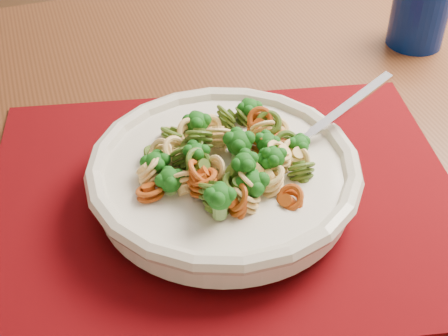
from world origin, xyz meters
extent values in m
cube|color=#492A18|center=(0.00, 0.00, 0.00)|extent=(4.00, 4.00, 0.01)
cube|color=#572D18|center=(-0.74, -0.72, 0.74)|extent=(1.44, 1.08, 0.04)
cube|color=#572D18|center=(-0.24, -0.26, 0.36)|extent=(0.08, 0.08, 0.72)
cube|color=#5E0407|center=(-0.69, -0.84, 0.76)|extent=(0.50, 0.39, 0.00)
cylinder|color=beige|center=(-0.69, -0.84, 0.77)|extent=(0.12, 0.12, 0.01)
cylinder|color=beige|center=(-0.69, -0.84, 0.79)|extent=(0.26, 0.26, 0.03)
torus|color=beige|center=(-0.69, -0.84, 0.80)|extent=(0.28, 0.28, 0.02)
cylinder|color=navy|center=(-0.37, -0.54, 0.81)|extent=(0.08, 0.08, 0.10)
camera|label=1|loc=(-0.74, -1.32, 1.21)|focal=50.00mm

